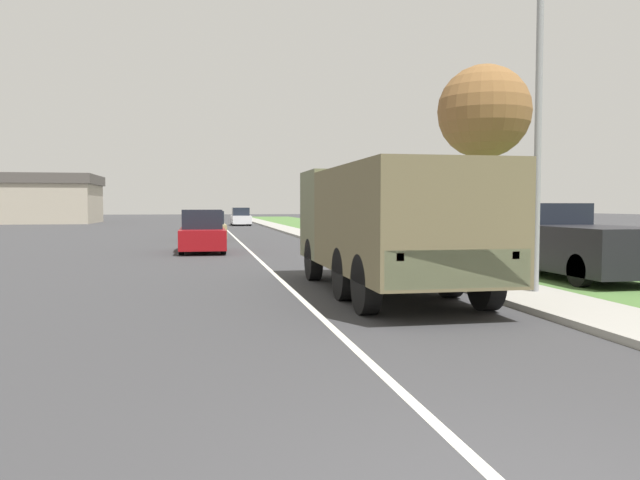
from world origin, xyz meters
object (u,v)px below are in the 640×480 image
object	(u,v)px
military_truck	(386,220)
pickup_truck	(565,242)
car_second_ahead	(209,227)
lamp_post	(531,49)
car_fourth_ahead	(241,217)
car_nearest_ahead	(202,233)
car_third_ahead	(204,222)

from	to	relation	value
military_truck	pickup_truck	size ratio (longest dim) A/B	1.39
car_second_ahead	pickup_truck	xyz separation A→B (m)	(8.92, -19.50, 0.22)
car_second_ahead	lamp_post	world-z (taller)	lamp_post
lamp_post	military_truck	bearing A→B (deg)	157.06
car_second_ahead	lamp_post	bearing A→B (deg)	-75.00
military_truck	pickup_truck	world-z (taller)	military_truck
military_truck	pickup_truck	distance (m)	5.90
car_second_ahead	car_fourth_ahead	bearing A→B (deg)	82.49
military_truck	car_second_ahead	distance (m)	21.83
car_nearest_ahead	car_second_ahead	xyz separation A→B (m)	(0.40, 8.78, -0.05)
car_second_ahead	pickup_truck	distance (m)	21.45
car_second_ahead	military_truck	bearing A→B (deg)	-80.97
car_second_ahead	lamp_post	size ratio (longest dim) A/B	0.51
military_truck	car_third_ahead	bearing A→B (deg)	96.36
car_second_ahead	car_third_ahead	xyz separation A→B (m)	(-0.21, 11.04, -0.03)
car_second_ahead	car_third_ahead	distance (m)	11.04
car_nearest_ahead	lamp_post	xyz separation A→B (m)	(6.47, -13.88, 4.24)
pickup_truck	car_fourth_ahead	bearing A→B (deg)	97.29
military_truck	lamp_post	size ratio (longest dim) A/B	0.91
car_nearest_ahead	car_third_ahead	bearing A→B (deg)	89.45
pickup_truck	car_third_ahead	bearing A→B (deg)	106.65
military_truck	car_fourth_ahead	distance (m)	46.30
pickup_truck	lamp_post	size ratio (longest dim) A/B	0.65
car_nearest_ahead	lamp_post	size ratio (longest dim) A/B	0.52
car_fourth_ahead	car_third_ahead	bearing A→B (deg)	-104.20
car_second_ahead	car_third_ahead	bearing A→B (deg)	91.08
car_third_ahead	lamp_post	bearing A→B (deg)	-79.44
car_third_ahead	military_truck	bearing A→B (deg)	-83.64
car_nearest_ahead	lamp_post	distance (m)	15.89
car_third_ahead	pickup_truck	size ratio (longest dim) A/B	0.72
car_fourth_ahead	pickup_truck	xyz separation A→B (m)	(5.66, -44.26, 0.18)
car_fourth_ahead	pickup_truck	bearing A→B (deg)	-82.71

